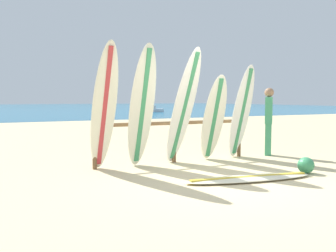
{
  "coord_description": "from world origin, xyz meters",
  "views": [
    {
      "loc": [
        -3.6,
        -4.78,
        1.39
      ],
      "look_at": [
        -0.03,
        2.41,
        0.78
      ],
      "focal_mm": 37.9,
      "sensor_mm": 36.0,
      "label": 1
    }
  ],
  "objects_px": {
    "surfboard_leaning_far_left": "(104,108)",
    "surfboard_leaning_center_left": "(183,107)",
    "surfboard_leaning_left": "(142,106)",
    "beachgoer_standing": "(269,118)",
    "beach_ball": "(306,165)",
    "surfboard_leaning_center": "(214,119)",
    "surfboard_rack": "(174,131)",
    "surfboard_leaning_center_right": "(242,112)",
    "small_boat_offshore": "(151,110)",
    "surfboard_lying_on_sand": "(250,178)"
  },
  "relations": [
    {
      "from": "surfboard_lying_on_sand",
      "to": "surfboard_rack",
      "type": "bearing_deg",
      "value": 99.47
    },
    {
      "from": "surfboard_leaning_center_left",
      "to": "surfboard_rack",
      "type": "bearing_deg",
      "value": 92.88
    },
    {
      "from": "surfboard_leaning_center_left",
      "to": "surfboard_leaning_center",
      "type": "distance_m",
      "value": 0.86
    },
    {
      "from": "surfboard_leaning_far_left",
      "to": "beachgoer_standing",
      "type": "bearing_deg",
      "value": 3.02
    },
    {
      "from": "surfboard_leaning_center_left",
      "to": "surfboard_lying_on_sand",
      "type": "relative_size",
      "value": 1.01
    },
    {
      "from": "surfboard_leaning_center",
      "to": "surfboard_leaning_far_left",
      "type": "bearing_deg",
      "value": -177.81
    },
    {
      "from": "surfboard_leaning_far_left",
      "to": "surfboard_leaning_center_left",
      "type": "xyz_separation_m",
      "value": [
        1.71,
        0.01,
        -0.0
      ]
    },
    {
      "from": "surfboard_leaning_left",
      "to": "small_boat_offshore",
      "type": "xyz_separation_m",
      "value": [
        12.57,
        28.27,
        -0.99
      ]
    },
    {
      "from": "surfboard_leaning_far_left",
      "to": "beachgoer_standing",
      "type": "relative_size",
      "value": 1.46
    },
    {
      "from": "surfboard_leaning_center_right",
      "to": "surfboard_lying_on_sand",
      "type": "xyz_separation_m",
      "value": [
        -1.28,
        -1.88,
        -1.05
      ]
    },
    {
      "from": "surfboard_leaning_left",
      "to": "beachgoer_standing",
      "type": "bearing_deg",
      "value": 1.27
    },
    {
      "from": "surfboard_leaning_center_left",
      "to": "beachgoer_standing",
      "type": "bearing_deg",
      "value": 4.84
    },
    {
      "from": "surfboard_rack",
      "to": "surfboard_leaning_far_left",
      "type": "xyz_separation_m",
      "value": [
        -1.69,
        -0.4,
        0.54
      ]
    },
    {
      "from": "small_boat_offshore",
      "to": "surfboard_leaning_center_left",
      "type": "bearing_deg",
      "value": -112.38
    },
    {
      "from": "surfboard_leaning_left",
      "to": "surfboard_leaning_center_right",
      "type": "height_order",
      "value": "surfboard_leaning_left"
    },
    {
      "from": "small_boat_offshore",
      "to": "beach_ball",
      "type": "relative_size",
      "value": 9.11
    },
    {
      "from": "surfboard_leaning_center",
      "to": "surfboard_rack",
      "type": "bearing_deg",
      "value": 160.15
    },
    {
      "from": "surfboard_leaning_center_left",
      "to": "beach_ball",
      "type": "bearing_deg",
      "value": -47.02
    },
    {
      "from": "small_boat_offshore",
      "to": "beach_ball",
      "type": "xyz_separation_m",
      "value": [
        -10.05,
        -30.18,
        -0.1
      ]
    },
    {
      "from": "surfboard_leaning_center_left",
      "to": "beachgoer_standing",
      "type": "distance_m",
      "value": 2.55
    },
    {
      "from": "surfboard_rack",
      "to": "surfboard_leaning_left",
      "type": "bearing_deg",
      "value": -163.71
    },
    {
      "from": "surfboard_leaning_left",
      "to": "small_boat_offshore",
      "type": "distance_m",
      "value": 30.96
    },
    {
      "from": "beachgoer_standing",
      "to": "small_boat_offshore",
      "type": "height_order",
      "value": "beachgoer_standing"
    },
    {
      "from": "surfboard_lying_on_sand",
      "to": "small_boat_offshore",
      "type": "xyz_separation_m",
      "value": [
        11.36,
        30.16,
        0.22
      ]
    },
    {
      "from": "beachgoer_standing",
      "to": "beach_ball",
      "type": "bearing_deg",
      "value": -113.69
    },
    {
      "from": "surfboard_leaning_far_left",
      "to": "surfboard_lying_on_sand",
      "type": "distance_m",
      "value": 2.93
    },
    {
      "from": "surfboard_leaning_far_left",
      "to": "surfboard_leaning_center_left",
      "type": "relative_size",
      "value": 1.0
    },
    {
      "from": "surfboard_leaning_center_right",
      "to": "surfboard_lying_on_sand",
      "type": "bearing_deg",
      "value": -124.3
    },
    {
      "from": "beachgoer_standing",
      "to": "beach_ball",
      "type": "relative_size",
      "value": 5.42
    },
    {
      "from": "surfboard_leaning_far_left",
      "to": "beach_ball",
      "type": "relative_size",
      "value": 7.92
    },
    {
      "from": "surfboard_rack",
      "to": "surfboard_lying_on_sand",
      "type": "relative_size",
      "value": 1.51
    },
    {
      "from": "surfboard_rack",
      "to": "surfboard_leaning_center_right",
      "type": "height_order",
      "value": "surfboard_leaning_center_right"
    },
    {
      "from": "surfboard_rack",
      "to": "surfboard_leaning_center_right",
      "type": "relative_size",
      "value": 1.68
    },
    {
      "from": "surfboard_leaning_left",
      "to": "surfboard_leaning_center",
      "type": "height_order",
      "value": "surfboard_leaning_left"
    },
    {
      "from": "surfboard_lying_on_sand",
      "to": "surfboard_leaning_center_left",
      "type": "bearing_deg",
      "value": 100.9
    },
    {
      "from": "surfboard_leaning_left",
      "to": "beachgoer_standing",
      "type": "distance_m",
      "value": 3.42
    },
    {
      "from": "surfboard_leaning_left",
      "to": "surfboard_leaning_center_right",
      "type": "relative_size",
      "value": 1.14
    },
    {
      "from": "surfboard_lying_on_sand",
      "to": "small_boat_offshore",
      "type": "distance_m",
      "value": 32.23
    },
    {
      "from": "surfboard_lying_on_sand",
      "to": "small_boat_offshore",
      "type": "relative_size",
      "value": 0.86
    },
    {
      "from": "surfboard_leaning_left",
      "to": "surfboard_leaning_far_left",
      "type": "bearing_deg",
      "value": -169.89
    },
    {
      "from": "surfboard_leaning_center_right",
      "to": "beach_ball",
      "type": "xyz_separation_m",
      "value": [
        0.03,
        -1.9,
        -0.94
      ]
    },
    {
      "from": "surfboard_leaning_far_left",
      "to": "surfboard_leaning_left",
      "type": "distance_m",
      "value": 0.84
    },
    {
      "from": "surfboard_leaning_left",
      "to": "small_boat_offshore",
      "type": "bearing_deg",
      "value": 66.02
    },
    {
      "from": "surfboard_leaning_center_right",
      "to": "beachgoer_standing",
      "type": "bearing_deg",
      "value": 5.14
    },
    {
      "from": "surfboard_rack",
      "to": "surfboard_leaning_center_right",
      "type": "bearing_deg",
      "value": -8.88
    },
    {
      "from": "surfboard_leaning_far_left",
      "to": "surfboard_leaning_left",
      "type": "relative_size",
      "value": 0.98
    },
    {
      "from": "surfboard_lying_on_sand",
      "to": "small_boat_offshore",
      "type": "height_order",
      "value": "small_boat_offshore"
    },
    {
      "from": "surfboard_leaning_left",
      "to": "surfboard_leaning_center_left",
      "type": "height_order",
      "value": "surfboard_leaning_left"
    },
    {
      "from": "small_boat_offshore",
      "to": "surfboard_leaning_left",
      "type": "bearing_deg",
      "value": -113.98
    },
    {
      "from": "surfboard_rack",
      "to": "surfboard_leaning_center",
      "type": "bearing_deg",
      "value": -19.85
    }
  ]
}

